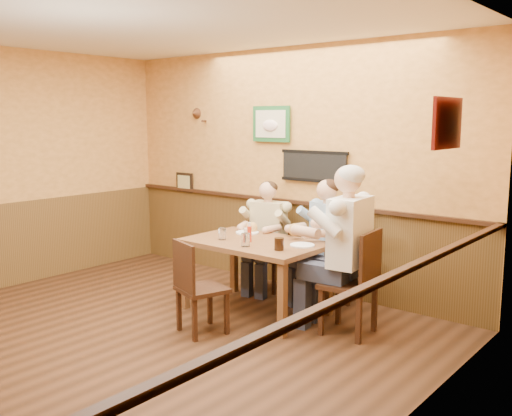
{
  "coord_description": "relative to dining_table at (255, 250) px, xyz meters",
  "views": [
    {
      "loc": [
        3.98,
        -2.91,
        1.98
      ],
      "look_at": [
        0.41,
        1.43,
        1.1
      ],
      "focal_mm": 40.0,
      "sensor_mm": 36.0,
      "label": 1
    }
  ],
  "objects": [
    {
      "name": "room",
      "position": [
        -0.23,
        -1.31,
        1.03
      ],
      "size": [
        5.02,
        5.03,
        2.81
      ],
      "color": "#321D0F",
      "rests_on": "ground"
    },
    {
      "name": "dining_table",
      "position": [
        0.0,
        0.0,
        0.0
      ],
      "size": [
        1.4,
        0.9,
        0.75
      ],
      "color": "brown",
      "rests_on": "ground"
    },
    {
      "name": "chair_back_left",
      "position": [
        -0.37,
        0.7,
        -0.26
      ],
      "size": [
        0.43,
        0.43,
        0.8
      ],
      "primitive_type": null,
      "rotation": [
        0.0,
        0.0,
        0.17
      ],
      "color": "#3A2012",
      "rests_on": "ground"
    },
    {
      "name": "chair_back_right",
      "position": [
        0.44,
        0.69,
        -0.23
      ],
      "size": [
        0.52,
        0.52,
        0.85
      ],
      "primitive_type": null,
      "rotation": [
        0.0,
        0.0,
        -0.42
      ],
      "color": "#3A2012",
      "rests_on": "ground"
    },
    {
      "name": "chair_right_end",
      "position": [
        1.05,
        0.08,
        -0.16
      ],
      "size": [
        0.5,
        0.5,
        0.99
      ],
      "primitive_type": null,
      "rotation": [
        0.0,
        0.0,
        -1.46
      ],
      "color": "#3A2012",
      "rests_on": "ground"
    },
    {
      "name": "chair_near_side",
      "position": [
        -0.01,
        -0.76,
        -0.22
      ],
      "size": [
        0.51,
        0.51,
        0.88
      ],
      "primitive_type": null,
      "rotation": [
        0.0,
        0.0,
        2.83
      ],
      "color": "#3A2012",
      "rests_on": "ground"
    },
    {
      "name": "diner_tan_shirt",
      "position": [
        -0.37,
        0.7,
        -0.08
      ],
      "size": [
        0.61,
        0.61,
        1.15
      ],
      "primitive_type": null,
      "rotation": [
        0.0,
        0.0,
        0.17
      ],
      "color": "beige",
      "rests_on": "ground"
    },
    {
      "name": "diner_blue_polo",
      "position": [
        0.44,
        0.69,
        -0.05
      ],
      "size": [
        0.74,
        0.74,
        1.22
      ],
      "primitive_type": null,
      "rotation": [
        0.0,
        0.0,
        -0.42
      ],
      "color": "#82A2C4",
      "rests_on": "ground"
    },
    {
      "name": "diner_white_elder",
      "position": [
        1.05,
        0.08,
        0.05
      ],
      "size": [
        0.72,
        0.72,
        1.41
      ],
      "primitive_type": null,
      "rotation": [
        0.0,
        0.0,
        -1.46
      ],
      "color": "white",
      "rests_on": "ground"
    },
    {
      "name": "water_glass_left",
      "position": [
        -0.31,
        -0.16,
        0.15
      ],
      "size": [
        0.09,
        0.09,
        0.12
      ],
      "primitive_type": "cylinder",
      "rotation": [
        0.0,
        0.0,
        -0.2
      ],
      "color": "white",
      "rests_on": "dining_table"
    },
    {
      "name": "water_glass_mid",
      "position": [
        0.09,
        -0.26,
        0.16
      ],
      "size": [
        0.1,
        0.1,
        0.13
      ],
      "primitive_type": "cylinder",
      "rotation": [
        0.0,
        0.0,
        0.24
      ],
      "color": "white",
      "rests_on": "dining_table"
    },
    {
      "name": "cola_tumbler",
      "position": [
        0.44,
        -0.18,
        0.15
      ],
      "size": [
        0.12,
        0.12,
        0.12
      ],
      "primitive_type": "cylinder",
      "rotation": [
        0.0,
        0.0,
        -0.37
      ],
      "color": "black",
      "rests_on": "dining_table"
    },
    {
      "name": "hot_sauce_bottle",
      "position": [
        -0.02,
        -0.07,
        0.18
      ],
      "size": [
        0.05,
        0.05,
        0.18
      ],
      "primitive_type": "cylinder",
      "rotation": [
        0.0,
        0.0,
        -0.07
      ],
      "color": "red",
      "rests_on": "dining_table"
    },
    {
      "name": "salt_shaker",
      "position": [
        -0.22,
        0.11,
        0.14
      ],
      "size": [
        0.04,
        0.04,
        0.09
      ],
      "primitive_type": "cylinder",
      "rotation": [
        0.0,
        0.0,
        0.32
      ],
      "color": "white",
      "rests_on": "dining_table"
    },
    {
      "name": "pepper_shaker",
      "position": [
        -0.04,
        -0.09,
        0.14
      ],
      "size": [
        0.04,
        0.04,
        0.09
      ],
      "primitive_type": "cylinder",
      "rotation": [
        0.0,
        0.0,
        -0.3
      ],
      "color": "black",
      "rests_on": "dining_table"
    },
    {
      "name": "plate_far_left",
      "position": [
        -0.32,
        0.25,
        0.1
      ],
      "size": [
        0.31,
        0.31,
        0.02
      ],
      "primitive_type": "cylinder",
      "rotation": [
        0.0,
        0.0,
        -0.3
      ],
      "color": "white",
      "rests_on": "dining_table"
    },
    {
      "name": "plate_far_right",
      "position": [
        0.51,
        0.11,
        0.1
      ],
      "size": [
        0.24,
        0.24,
        0.02
      ],
      "primitive_type": "cylinder",
      "rotation": [
        0.0,
        0.0,
        0.0
      ],
      "color": "white",
      "rests_on": "dining_table"
    }
  ]
}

